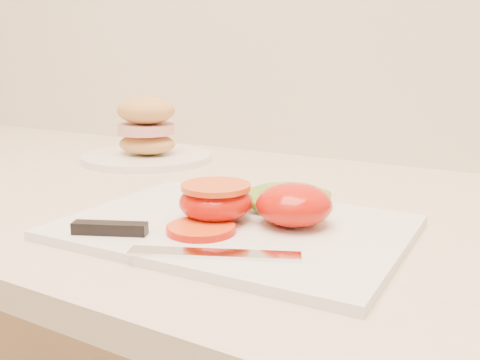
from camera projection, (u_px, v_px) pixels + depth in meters
The scene contains 7 objects.
cutting_board at pixel (235, 227), 0.57m from camera, with size 0.35×0.25×0.01m, color white.
tomato_half_dome at pixel (294, 204), 0.56m from camera, with size 0.08×0.08×0.04m, color red.
tomato_half_cut at pixel (216, 200), 0.57m from camera, with size 0.08×0.08×0.04m.
tomato_slice_0 at pixel (201, 229), 0.54m from camera, with size 0.07×0.07×0.01m, color orange.
lettuce_leaf_0 at pixel (290, 199), 0.62m from camera, with size 0.11×0.08×0.02m, color olive.
knife at pixel (148, 238), 0.51m from camera, with size 0.23×0.08×0.01m.
sandwich_plate at pixel (147, 138), 0.95m from camera, with size 0.23×0.23×0.11m.
Camera 1 is at (0.15, 1.09, 1.11)m, focal length 40.00 mm.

